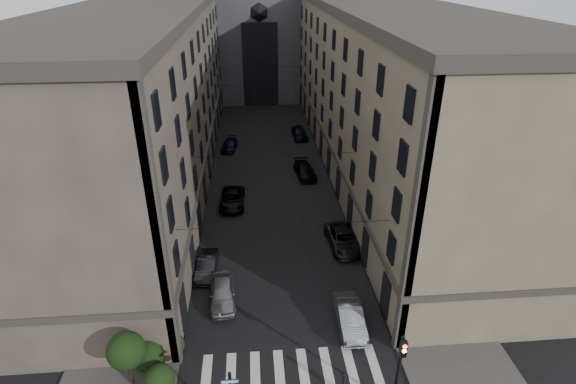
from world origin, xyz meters
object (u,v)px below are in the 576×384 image
object	(u,v)px
traffic_light_right	(400,365)
car_right_midnear	(343,239)
car_right_near	(350,317)
car_right_midfar	(305,170)
car_left_midnear	(207,265)
car_right_far	(299,133)
car_left_midfar	(232,199)
car_left_far	(229,145)
car_left_near	(223,293)
pedestrian	(344,384)

from	to	relation	value
traffic_light_right	car_right_midnear	size ratio (longest dim) A/B	0.94
car_right_near	car_right_midfar	bearing A→B (deg)	91.00
car_left_midnear	car_right_midnear	distance (m)	12.14
car_right_midfar	car_right_far	xyz separation A→B (m)	(0.77, 13.18, 0.07)
car_left_midfar	car_left_far	distance (m)	15.98
car_left_near	car_left_far	xyz separation A→B (m)	(-0.50, 31.00, -0.14)
car_left_midnear	car_right_midfar	distance (m)	20.67
traffic_light_right	car_left_near	xyz separation A→B (m)	(-10.11, 9.82, -2.50)
car_right_midnear	car_right_midfar	bearing A→B (deg)	92.45
car_left_midfar	car_right_midfar	xyz separation A→B (m)	(8.40, 6.60, -0.00)
car_right_far	pedestrian	bearing A→B (deg)	-96.33
traffic_light_right	car_right_far	distance (m)	44.72
car_left_midfar	car_left_far	world-z (taller)	car_left_midfar
car_left_far	car_right_midfar	xyz separation A→B (m)	(9.20, -9.37, 0.08)
traffic_light_right	car_left_midnear	world-z (taller)	traffic_light_right
car_left_near	car_left_far	size ratio (longest dim) A/B	1.03
traffic_light_right	car_left_midfar	world-z (taller)	traffic_light_right
pedestrian	car_left_far	bearing A→B (deg)	22.60
car_left_near	pedestrian	xyz separation A→B (m)	(7.41, -8.74, 0.00)
car_right_near	pedestrian	world-z (taller)	pedestrian
car_left_near	car_right_near	distance (m)	9.49
car_left_midnear	car_right_near	distance (m)	12.45
traffic_light_right	car_right_midfar	xyz separation A→B (m)	(-1.40, 31.46, -2.55)
car_left_far	car_right_midnear	world-z (taller)	car_right_midnear
car_left_far	car_right_far	size ratio (longest dim) A/B	0.95
car_left_midnear	traffic_light_right	bearing A→B (deg)	-45.76
traffic_light_right	pedestrian	world-z (taller)	traffic_light_right
car_right_midnear	car_right_far	distance (m)	28.36
car_left_near	car_right_near	bearing A→B (deg)	-23.58
car_right_near	car_right_midfar	world-z (taller)	car_right_near
car_right_midnear	pedestrian	distance (m)	15.50
car_left_midfar	car_left_near	bearing A→B (deg)	-89.52
car_left_far	pedestrian	world-z (taller)	pedestrian
car_left_near	car_left_midfar	xyz separation A→B (m)	(0.31, 15.04, -0.05)
traffic_light_right	car_right_midnear	xyz separation A→B (m)	(0.25, 16.30, -2.52)
car_right_midnear	car_right_midfar	distance (m)	15.25
car_right_near	car_right_midnear	size ratio (longest dim) A/B	0.87
car_right_far	car_right_midfar	bearing A→B (deg)	-96.94
car_left_midfar	car_right_midfar	bearing A→B (deg)	39.80
traffic_light_right	car_left_far	bearing A→B (deg)	104.56
car_right_far	pedestrian	size ratio (longest dim) A/B	2.96
car_right_near	pedestrian	distance (m)	5.64
car_left_midnear	car_right_far	bearing A→B (deg)	74.29
car_left_far	car_right_far	xyz separation A→B (m)	(9.97, 3.82, 0.15)
car_right_near	car_right_far	distance (m)	38.13
car_right_midfar	traffic_light_right	bearing A→B (deg)	-94.23
car_left_near	car_left_far	distance (m)	31.01
car_left_midnear	car_right_midnear	bearing A→B (deg)	17.13
car_right_midfar	car_right_far	bearing A→B (deg)	79.89
car_right_midfar	car_right_far	size ratio (longest dim) A/B	1.08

